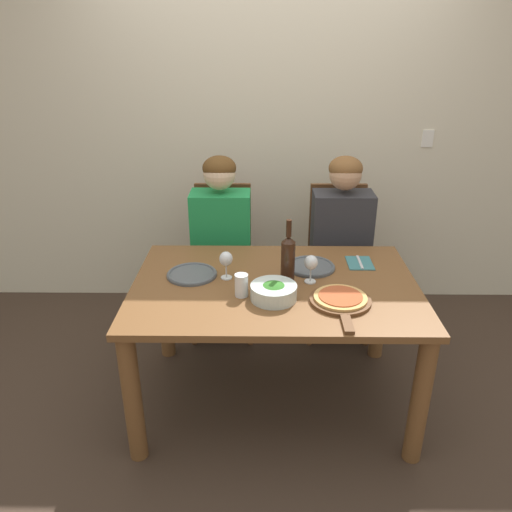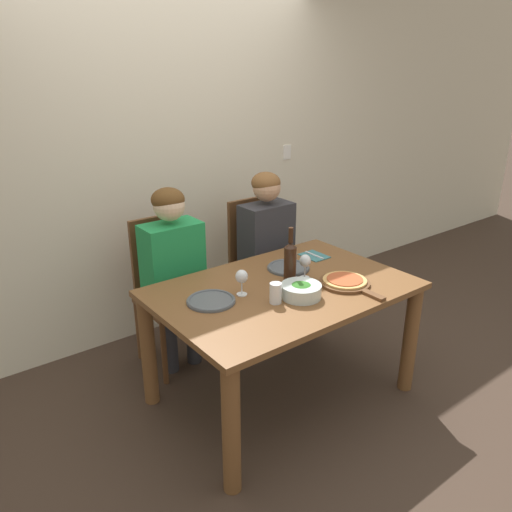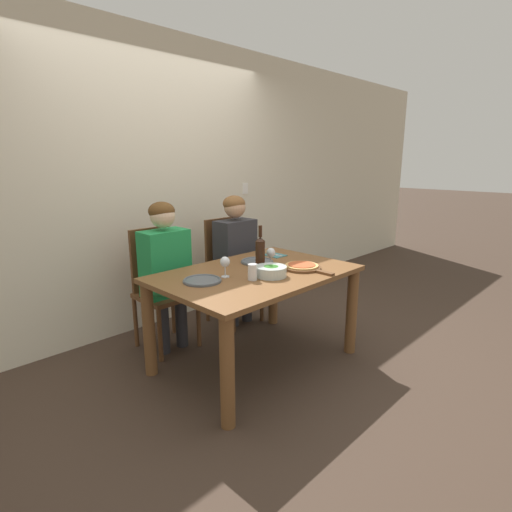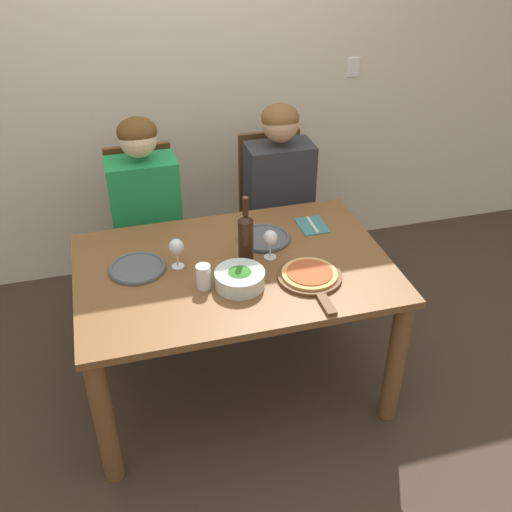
% 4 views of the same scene
% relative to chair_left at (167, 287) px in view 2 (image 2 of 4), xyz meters
% --- Properties ---
extents(ground_plane, '(40.00, 40.00, 0.00)m').
position_rel_chair_left_xyz_m(ground_plane, '(0.33, -0.82, -0.54)').
color(ground_plane, '#3D2D23').
extents(back_wall, '(10.00, 0.06, 2.70)m').
position_rel_chair_left_xyz_m(back_wall, '(0.33, 0.47, 0.81)').
color(back_wall, beige).
rests_on(back_wall, ground).
extents(dining_table, '(1.48, 0.99, 0.75)m').
position_rel_chair_left_xyz_m(dining_table, '(0.33, -0.82, 0.08)').
color(dining_table, brown).
rests_on(dining_table, ground).
extents(chair_left, '(0.42, 0.42, 1.01)m').
position_rel_chair_left_xyz_m(chair_left, '(0.00, 0.00, 0.00)').
color(chair_left, brown).
rests_on(chair_left, ground).
extents(chair_right, '(0.42, 0.42, 1.01)m').
position_rel_chair_left_xyz_m(chair_right, '(0.78, 0.00, 0.00)').
color(chair_right, brown).
rests_on(chair_right, ground).
extents(person_woman, '(0.47, 0.51, 1.25)m').
position_rel_chair_left_xyz_m(person_woman, '(0.00, -0.12, 0.22)').
color(person_woman, '#28282D').
rests_on(person_woman, ground).
extents(person_man, '(0.47, 0.51, 1.25)m').
position_rel_chair_left_xyz_m(person_man, '(0.78, -0.12, 0.22)').
color(person_man, '#28282D').
rests_on(person_man, ground).
extents(wine_bottle, '(0.07, 0.07, 0.34)m').
position_rel_chair_left_xyz_m(wine_bottle, '(0.40, -0.80, 0.34)').
color(wine_bottle, black).
rests_on(wine_bottle, dining_table).
extents(broccoli_bowl, '(0.23, 0.23, 0.08)m').
position_rel_chair_left_xyz_m(broccoli_bowl, '(0.32, -0.98, 0.25)').
color(broccoli_bowl, silver).
rests_on(broccoli_bowl, dining_table).
extents(dinner_plate_left, '(0.27, 0.27, 0.02)m').
position_rel_chair_left_xyz_m(dinner_plate_left, '(-0.11, -0.73, 0.22)').
color(dinner_plate_left, '#4C5156').
rests_on(dinner_plate_left, dining_table).
extents(dinner_plate_right, '(0.27, 0.27, 0.02)m').
position_rel_chair_left_xyz_m(dinner_plate_right, '(0.53, -0.63, 0.22)').
color(dinner_plate_right, '#4C5156').
rests_on(dinner_plate_right, dining_table).
extents(pizza_on_board, '(0.30, 0.44, 0.04)m').
position_rel_chair_left_xyz_m(pizza_on_board, '(0.64, -1.02, 0.22)').
color(pizza_on_board, brown).
rests_on(pizza_on_board, dining_table).
extents(wine_glass_left, '(0.07, 0.07, 0.15)m').
position_rel_chair_left_xyz_m(wine_glass_left, '(0.08, -0.76, 0.31)').
color(wine_glass_left, silver).
rests_on(wine_glass_left, dining_table).
extents(wine_glass_right, '(0.07, 0.07, 0.15)m').
position_rel_chair_left_xyz_m(wine_glass_right, '(0.52, -0.80, 0.31)').
color(wine_glass_right, silver).
rests_on(wine_glass_right, dining_table).
extents(water_tumbler, '(0.07, 0.07, 0.11)m').
position_rel_chair_left_xyz_m(water_tumbler, '(0.16, -0.95, 0.27)').
color(water_tumbler, silver).
rests_on(water_tumbler, dining_table).
extents(fork_on_napkin, '(0.14, 0.18, 0.01)m').
position_rel_chair_left_xyz_m(fork_on_napkin, '(0.82, -0.57, 0.21)').
color(fork_on_napkin, '#387075').
rests_on(fork_on_napkin, dining_table).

